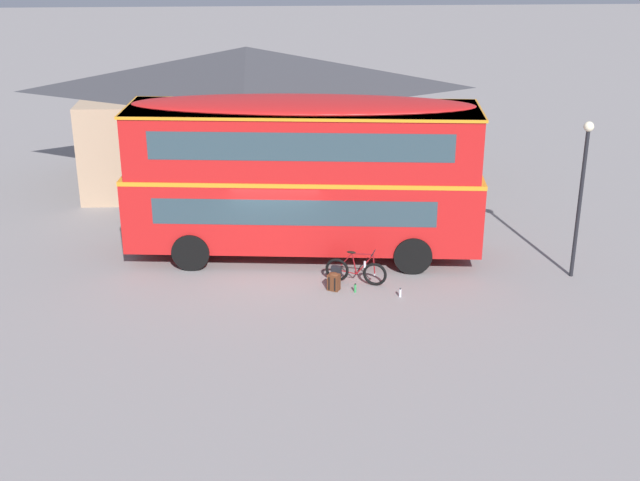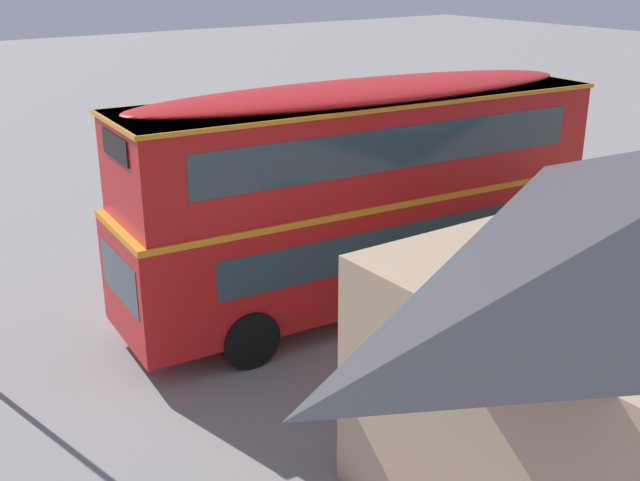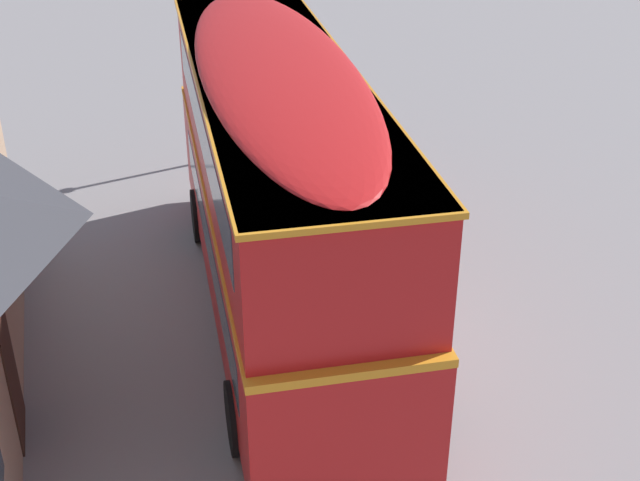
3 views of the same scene
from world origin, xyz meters
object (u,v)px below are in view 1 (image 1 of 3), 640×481
Objects in this scene: water_bottle_green_metal at (355,288)px; street_lamp at (582,183)px; double_decker_bus at (303,171)px; backpack_on_ground at (334,281)px; touring_bicycle at (353,271)px; water_bottle_clear_plastic at (400,293)px.

water_bottle_green_metal is 6.85m from street_lamp.
backpack_on_ground is at bearing -73.24° from double_decker_bus.
touring_bicycle reaches higher than water_bottle_green_metal.
touring_bicycle is 1.54m from water_bottle_clear_plastic.
double_decker_bus is 4.67m from water_bottle_clear_plastic.
water_bottle_green_metal is (1.32, -2.67, -2.52)m from double_decker_bus.
touring_bicycle is at bearing 141.77° from water_bottle_clear_plastic.
street_lamp is (6.26, 0.79, 2.68)m from water_bottle_green_metal.
touring_bicycle is 3.31× the size of backpack_on_ground.
touring_bicycle is at bearing 35.75° from backpack_on_ground.
street_lamp is (7.58, -1.88, 0.16)m from double_decker_bus.
backpack_on_ground is at bearing -174.92° from street_lamp.
double_decker_bus is 3.90m from water_bottle_green_metal.
water_bottle_green_metal reaches higher than water_bottle_clear_plastic.
water_bottle_clear_plastic is at bearing -16.62° from backpack_on_ground.
touring_bicycle is 0.71m from backpack_on_ground.
street_lamp reaches higher than backpack_on_ground.
backpack_on_ground is (-0.57, -0.41, -0.10)m from touring_bicycle.
double_decker_bus is 2.32× the size of street_lamp.
backpack_on_ground is 1.98× the size of water_bottle_green_metal.
double_decker_bus is at bearing 166.07° from street_lamp.
street_lamp reaches higher than touring_bicycle.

